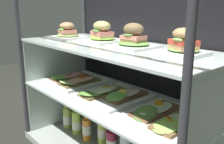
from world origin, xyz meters
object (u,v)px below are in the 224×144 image
object	(u,v)px
open_sandwich_tray_center	(113,94)
open_sandwich_tray_far_left	(75,80)
plated_roll_sandwich_right_of_center	(102,34)
plated_roll_sandwich_far_right	(133,39)
plated_roll_sandwich_mid_left	(67,33)
juice_bottle_back_right	(77,122)
open_sandwich_tray_right_of_center	(165,117)
juice_bottle_front_middle	(67,117)
juice_bottle_front_fourth	(103,132)
plated_roll_sandwich_far_left	(183,45)
juice_bottle_near_post	(111,142)
juice_bottle_front_left_end	(87,128)

from	to	relation	value
open_sandwich_tray_center	open_sandwich_tray_far_left	bearing A→B (deg)	-179.82
plated_roll_sandwich_right_of_center	plated_roll_sandwich_far_right	xyz separation A→B (m)	(0.26, -0.01, -0.00)
plated_roll_sandwich_mid_left	open_sandwich_tray_far_left	distance (m)	0.31
open_sandwich_tray_far_left	juice_bottle_back_right	bearing A→B (deg)	-36.95
open_sandwich_tray_right_of_center	juice_bottle_front_middle	world-z (taller)	open_sandwich_tray_right_of_center
open_sandwich_tray_far_left	open_sandwich_tray_right_of_center	bearing A→B (deg)	-1.81
juice_bottle_back_right	juice_bottle_front_fourth	size ratio (longest dim) A/B	0.90
juice_bottle_back_right	juice_bottle_front_fourth	distance (m)	0.24
plated_roll_sandwich_far_left	open_sandwich_tray_center	size ratio (longest dim) A/B	0.48
plated_roll_sandwich_right_of_center	juice_bottle_front_fourth	size ratio (longest dim) A/B	0.90
plated_roll_sandwich_far_right	juice_bottle_near_post	world-z (taller)	plated_roll_sandwich_far_right
plated_roll_sandwich_mid_left	juice_bottle_front_middle	world-z (taller)	plated_roll_sandwich_mid_left
plated_roll_sandwich_far_right	juice_bottle_back_right	distance (m)	0.78
open_sandwich_tray_far_left	juice_bottle_near_post	distance (m)	0.47
open_sandwich_tray_far_left	open_sandwich_tray_right_of_center	size ratio (longest dim) A/B	1.00
open_sandwich_tray_right_of_center	juice_bottle_back_right	bearing A→B (deg)	178.66
open_sandwich_tray_right_of_center	juice_bottle_back_right	distance (m)	0.80
juice_bottle_back_right	juice_bottle_front_left_end	xyz separation A→B (m)	(0.12, -0.00, -0.00)
plated_roll_sandwich_far_right	juice_bottle_front_left_end	world-z (taller)	plated_roll_sandwich_far_right
plated_roll_sandwich_mid_left	juice_bottle_back_right	bearing A→B (deg)	20.49
open_sandwich_tray_far_left	juice_bottle_front_left_end	distance (m)	0.33
plated_roll_sandwich_far_right	juice_bottle_near_post	bearing A→B (deg)	-164.97
plated_roll_sandwich_mid_left	juice_bottle_front_fourth	bearing A→B (deg)	9.86
open_sandwich_tray_far_left	juice_bottle_front_fourth	distance (m)	0.38
plated_roll_sandwich_right_of_center	plated_roll_sandwich_far_left	size ratio (longest dim) A/B	1.18
plated_roll_sandwich_far_left	open_sandwich_tray_far_left	bearing A→B (deg)	-176.97
plated_roll_sandwich_far_right	open_sandwich_tray_right_of_center	bearing A→B (deg)	-11.59
plated_roll_sandwich_mid_left	plated_roll_sandwich_far_left	world-z (taller)	plated_roll_sandwich_far_left
plated_roll_sandwich_far_right	open_sandwich_tray_center	distance (m)	0.34
plated_roll_sandwich_mid_left	juice_bottle_near_post	world-z (taller)	plated_roll_sandwich_mid_left
open_sandwich_tray_center	open_sandwich_tray_right_of_center	xyz separation A→B (m)	(0.37, -0.02, 0.00)
juice_bottle_front_left_end	juice_bottle_front_fourth	size ratio (longest dim) A/B	0.89
juice_bottle_front_middle	juice_bottle_back_right	world-z (taller)	juice_bottle_front_middle
open_sandwich_tray_center	juice_bottle_front_middle	world-z (taller)	open_sandwich_tray_center
open_sandwich_tray_right_of_center	juice_bottle_front_fourth	distance (m)	0.57
juice_bottle_back_right	juice_bottle_near_post	distance (m)	0.36
plated_roll_sandwich_far_right	juice_bottle_front_middle	bearing A→B (deg)	-176.42
plated_roll_sandwich_far_right	open_sandwich_tray_far_left	distance (m)	0.58
plated_roll_sandwich_mid_left	juice_bottle_front_middle	size ratio (longest dim) A/B	0.99
plated_roll_sandwich_far_left	juice_bottle_front_left_end	size ratio (longest dim) A/B	0.86
plated_roll_sandwich_far_right	juice_bottle_front_left_end	distance (m)	0.71
plated_roll_sandwich_mid_left	juice_bottle_front_fourth	size ratio (longest dim) A/B	0.91
plated_roll_sandwich_far_left	juice_bottle_front_fourth	world-z (taller)	plated_roll_sandwich_far_left
open_sandwich_tray_center	juice_bottle_near_post	world-z (taller)	open_sandwich_tray_center
juice_bottle_front_middle	juice_bottle_near_post	bearing A→B (deg)	0.39
plated_roll_sandwich_mid_left	juice_bottle_front_middle	xyz separation A→B (m)	(-0.07, 0.01, -0.61)
plated_roll_sandwich_right_of_center	juice_bottle_near_post	size ratio (longest dim) A/B	0.95
plated_roll_sandwich_far_left	open_sandwich_tray_right_of_center	distance (m)	0.32
juice_bottle_front_fourth	juice_bottle_near_post	world-z (taller)	juice_bottle_front_fourth
open_sandwich_tray_right_of_center	plated_roll_sandwich_right_of_center	bearing A→B (deg)	172.81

